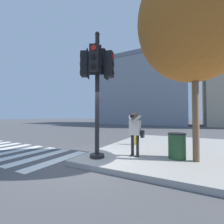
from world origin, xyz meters
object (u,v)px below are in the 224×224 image
at_px(traffic_signal_pole, 97,76).
at_px(person_photographer, 135,130).
at_px(fire_hydrant, 136,137).
at_px(trash_bin, 177,146).
at_px(street_tree, 194,20).

bearing_deg(traffic_signal_pole, person_photographer, 36.60).
bearing_deg(fire_hydrant, trash_bin, -40.59).
bearing_deg(fire_hydrant, person_photographer, -72.14).
height_order(person_photographer, street_tree, street_tree).
xyz_separation_m(person_photographer, street_tree, (1.98, 0.27, 3.72)).
height_order(traffic_signal_pole, fire_hydrant, traffic_signal_pole).
distance_m(traffic_signal_pole, person_photographer, 2.42).
xyz_separation_m(traffic_signal_pole, trash_bin, (2.54, 1.20, -2.48)).
bearing_deg(trash_bin, fire_hydrant, 139.41).
bearing_deg(street_tree, traffic_signal_pole, -160.24).
height_order(person_photographer, trash_bin, person_photographer).
height_order(traffic_signal_pole, trash_bin, traffic_signal_pole).
relative_size(person_photographer, street_tree, 0.24).
xyz_separation_m(traffic_signal_pole, fire_hydrant, (0.45, 2.99, -2.55)).
bearing_deg(person_photographer, traffic_signal_pole, -143.40).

